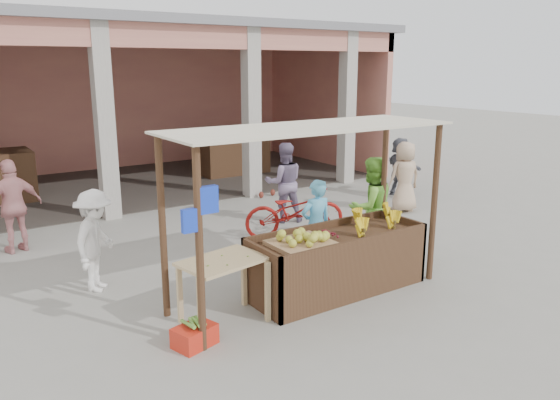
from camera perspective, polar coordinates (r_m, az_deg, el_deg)
ground at (r=7.74m, az=3.03°, el=-10.19°), size 60.00×60.00×0.00m
market_building at (r=15.18m, az=-17.79°, el=11.57°), size 14.40×6.40×4.20m
fruit_stall at (r=7.88m, az=5.99°, el=-6.66°), size 2.60×0.95×0.80m
stall_awning at (r=7.20m, az=2.85°, el=4.45°), size 4.09×1.35×2.39m
banana_heap at (r=8.24m, az=9.93°, el=-2.19°), size 1.13×0.62×0.21m
melon_tray at (r=7.32m, az=2.22°, el=-4.09°), size 0.79×0.69×0.21m
berry_heap at (r=7.64m, az=4.67°, el=-3.56°), size 0.45×0.37×0.14m
side_table at (r=6.84m, az=-5.95°, el=-7.31°), size 1.14×0.86×0.83m
papaya_pile at (r=6.75m, az=-6.00°, el=-5.39°), size 0.72×0.41×0.21m
red_crate at (r=6.56m, az=-8.91°, el=-13.86°), size 0.54×0.45×0.24m
plantain_bundle at (r=6.49m, az=-8.96°, el=-12.64°), size 0.34×0.24×0.07m
produce_sacks at (r=13.35m, az=-1.37°, el=1.66°), size 0.84×0.52×0.64m
vendor_blue at (r=8.50m, az=3.78°, el=-2.36°), size 0.62×0.47×1.56m
vendor_green at (r=9.21m, az=9.48°, el=-0.49°), size 0.92×0.60×1.79m
motorcycle at (r=10.20m, az=1.55°, el=-1.07°), size 1.31×2.10×1.04m
shopper_a at (r=8.17m, az=-18.76°, el=-3.65°), size 1.04×1.12×1.59m
shopper_b at (r=10.36m, az=-26.07°, el=-0.29°), size 1.12×0.78×1.74m
shopper_c at (r=12.22m, az=12.90°, el=2.74°), size 0.92×0.70×1.72m
shopper_d at (r=13.65m, az=12.41°, el=3.53°), size 0.96×1.52×1.53m
shopper_f at (r=11.15m, az=0.43°, el=2.23°), size 1.00×0.80×1.79m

